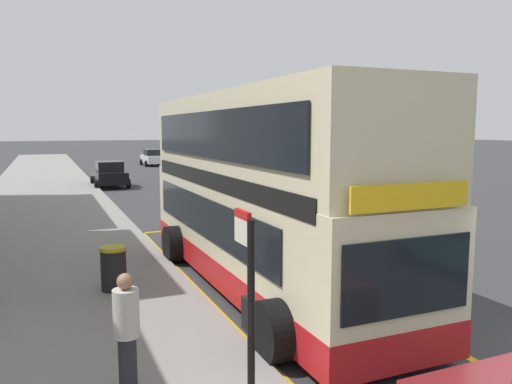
{
  "coord_description": "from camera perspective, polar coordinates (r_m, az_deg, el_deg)",
  "views": [
    {
      "loc": [
        -6.97,
        -4.84,
        3.62
      ],
      "look_at": [
        -2.25,
        6.22,
        2.1
      ],
      "focal_mm": 34.97,
      "sensor_mm": 36.0,
      "label": 1
    }
  ],
  "objects": [
    {
      "name": "ground_plane",
      "position": [
        37.67,
        -12.36,
        1.53
      ],
      "size": [
        260.0,
        260.0,
        0.0
      ],
      "primitive_type": "plane",
      "color": "#333335"
    },
    {
      "name": "double_decker_bus",
      "position": [
        11.38,
        0.5,
        -0.66
      ],
      "size": [
        3.18,
        10.14,
        4.4
      ],
      "color": "beige",
      "rests_on": "ground"
    },
    {
      "name": "bus_bay_markings",
      "position": [
        11.88,
        0.6,
        -10.5
      ],
      "size": [
        3.17,
        14.02,
        0.01
      ],
      "color": "gold",
      "rests_on": "ground"
    },
    {
      "name": "litter_bin",
      "position": [
        11.36,
        -15.98,
        -8.36
      ],
      "size": [
        0.57,
        0.57,
        0.96
      ],
      "color": "black",
      "rests_on": "pavement_near"
    },
    {
      "name": "pedestrian_further_back",
      "position": [
        6.92,
        -14.58,
        -14.99
      ],
      "size": [
        0.34,
        0.34,
        1.64
      ],
      "color": "#26262D",
      "rests_on": "pavement_near"
    },
    {
      "name": "parked_car_black_distant",
      "position": [
        32.66,
        -16.4,
        1.97
      ],
      "size": [
        2.09,
        4.2,
        1.62
      ],
      "rotation": [
        0.0,
        0.0,
        -0.01
      ],
      "color": "black",
      "rests_on": "ground"
    },
    {
      "name": "parked_car_white_kerbside",
      "position": [
        50.64,
        -11.7,
        3.87
      ],
      "size": [
        2.09,
        4.2,
        1.62
      ],
      "rotation": [
        0.0,
        0.0,
        -0.05
      ],
      "color": "silver",
      "rests_on": "ground"
    },
    {
      "name": "pavement_near",
      "position": [
        37.01,
        -23.07,
        1.13
      ],
      "size": [
        6.0,
        76.0,
        0.14
      ],
      "primitive_type": "cube",
      "color": "gray",
      "rests_on": "ground"
    },
    {
      "name": "bus_stop_sign",
      "position": [
        5.96,
        -0.87,
        -12.1
      ],
      "size": [
        0.09,
        0.51,
        2.53
      ],
      "color": "black",
      "rests_on": "pavement_near"
    }
  ]
}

